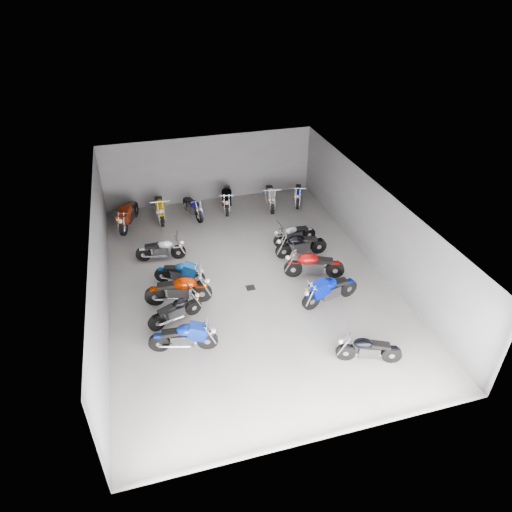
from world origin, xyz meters
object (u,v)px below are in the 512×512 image
object	(u,v)px
motorcycle_right_d	(314,265)
motorcycle_back_c	(193,207)
motorcycle_back_e	(270,196)
motorcycle_right_e	(301,245)
motorcycle_back_b	(160,208)
motorcycle_right_c	(330,290)
motorcycle_right_a	(368,349)
motorcycle_left_d	(179,290)
motorcycle_left_b	(184,337)
drain_grate	(250,288)
motorcycle_right_f	(294,234)
motorcycle_back_f	(298,194)
motorcycle_back_a	(128,215)
motorcycle_left_e	(180,273)
motorcycle_left_c	(176,310)
motorcycle_left_f	(161,249)
motorcycle_back_d	(227,197)

from	to	relation	value
motorcycle_right_d	motorcycle_back_c	size ratio (longest dim) A/B	1.11
motorcycle_back_e	motorcycle_right_e	bearing A→B (deg)	99.37
motorcycle_back_b	motorcycle_back_e	bearing A→B (deg)	178.76
motorcycle_right_c	motorcycle_back_b	world-z (taller)	motorcycle_back_b
motorcycle_right_a	motorcycle_left_d	bearing A→B (deg)	69.16
motorcycle_left_b	drain_grate	bearing A→B (deg)	143.38
drain_grate	motorcycle_back_b	size ratio (longest dim) A/B	0.14
motorcycle_right_f	motorcycle_back_f	size ratio (longest dim) A/B	1.02
motorcycle_back_a	motorcycle_back_f	world-z (taller)	motorcycle_back_a
motorcycle_back_a	motorcycle_back_b	size ratio (longest dim) A/B	1.01
motorcycle_back_b	motorcycle_right_d	bearing A→B (deg)	130.37
motorcycle_right_d	motorcycle_right_f	world-z (taller)	motorcycle_right_d
drain_grate	motorcycle_right_e	distance (m)	2.95
motorcycle_left_d	motorcycle_back_f	bearing A→B (deg)	142.56
motorcycle_left_e	motorcycle_right_d	world-z (taller)	motorcycle_right_d
motorcycle_left_c	motorcycle_left_d	bearing A→B (deg)	146.06
motorcycle_back_c	motorcycle_back_f	distance (m)	5.11
motorcycle_left_d	motorcycle_right_c	distance (m)	5.16
motorcycle_right_e	motorcycle_back_e	xyz separation A→B (m)	(0.11, 4.43, 0.02)
motorcycle_left_c	motorcycle_right_c	world-z (taller)	motorcycle_right_c
motorcycle_left_c	motorcycle_back_f	world-z (taller)	motorcycle_back_f
motorcycle_left_d	motorcycle_left_e	world-z (taller)	motorcycle_left_d
drain_grate	motorcycle_right_a	xyz separation A→B (m)	(2.42, -4.37, 0.46)
motorcycle_left_e	motorcycle_back_f	world-z (taller)	motorcycle_back_f
motorcycle_back_b	motorcycle_back_f	size ratio (longest dim) A/B	1.20
motorcycle_back_e	motorcycle_back_f	distance (m)	1.40
motorcycle_left_d	motorcycle_right_d	size ratio (longest dim) A/B	1.05
motorcycle_left_e	motorcycle_left_f	size ratio (longest dim) A/B	0.91
drain_grate	motorcycle_back_e	xyz separation A→B (m)	(2.59, 5.96, 0.53)
motorcycle_left_c	motorcycle_right_d	distance (m)	5.36
drain_grate	motorcycle_right_a	bearing A→B (deg)	-61.03
motorcycle_back_e	motorcycle_back_f	xyz separation A→B (m)	(1.40, 0.02, -0.06)
drain_grate	motorcycle_right_c	bearing A→B (deg)	-32.33
motorcycle_left_b	motorcycle_left_f	xyz separation A→B (m)	(-0.16, 5.18, -0.03)
motorcycle_left_c	motorcycle_back_e	xyz separation A→B (m)	(5.40, 7.04, 0.08)
motorcycle_back_b	motorcycle_back_c	distance (m)	1.48
motorcycle_left_b	motorcycle_right_c	distance (m)	5.22
motorcycle_right_e	motorcycle_left_c	bearing A→B (deg)	116.98
motorcycle_back_d	motorcycle_back_f	bearing A→B (deg)	-173.56
motorcycle_right_e	motorcycle_right_d	bearing A→B (deg)	179.02
motorcycle_right_c	motorcycle_back_f	size ratio (longest dim) A/B	1.17
motorcycle_back_b	motorcycle_back_e	size ratio (longest dim) A/B	1.02
motorcycle_left_b	motorcycle_back_b	size ratio (longest dim) A/B	0.92
drain_grate	motorcycle_back_c	distance (m)	6.08
motorcycle_back_d	motorcycle_left_e	bearing A→B (deg)	73.71
motorcycle_left_d	motorcycle_left_f	size ratio (longest dim) A/B	1.18
motorcycle_back_c	motorcycle_back_b	bearing A→B (deg)	-23.13
motorcycle_back_b	motorcycle_back_d	distance (m)	3.15
motorcycle_right_e	motorcycle_right_f	bearing A→B (deg)	-3.42
motorcycle_back_a	motorcycle_back_e	size ratio (longest dim) A/B	1.03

